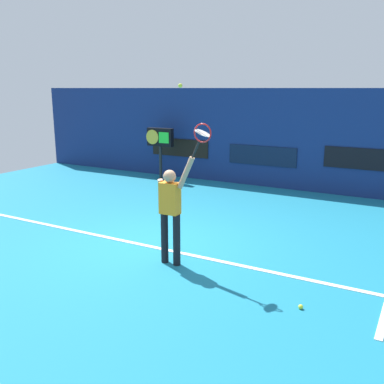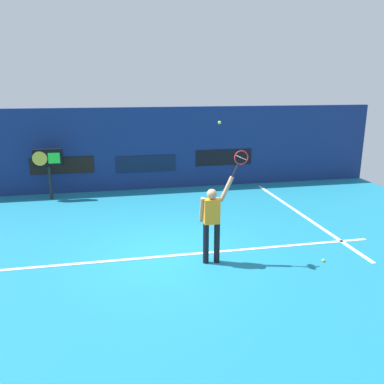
{
  "view_description": "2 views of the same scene",
  "coord_description": "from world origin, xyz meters",
  "px_view_note": "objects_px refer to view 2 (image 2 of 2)",
  "views": [
    {
      "loc": [
        4.64,
        -6.77,
        3.04
      ],
      "look_at": [
        1.2,
        -0.63,
        1.34
      ],
      "focal_mm": 40.48,
      "sensor_mm": 36.0,
      "label": 1
    },
    {
      "loc": [
        -1.25,
        -8.54,
        3.84
      ],
      "look_at": [
        0.45,
        -0.29,
        1.54
      ],
      "focal_mm": 37.0,
      "sensor_mm": 36.0,
      "label": 2
    }
  ],
  "objects_px": {
    "tennis_racket": "(241,159)",
    "scoreboard_clock": "(48,160)",
    "tennis_ball": "(220,123)",
    "tennis_player": "(212,219)",
    "spare_ball": "(323,260)"
  },
  "relations": [
    {
      "from": "tennis_racket",
      "to": "scoreboard_clock",
      "type": "xyz_separation_m",
      "value": [
        -4.77,
        6.0,
        -0.95
      ]
    },
    {
      "from": "tennis_racket",
      "to": "tennis_ball",
      "type": "xyz_separation_m",
      "value": [
        -0.45,
        0.09,
        0.76
      ]
    },
    {
      "from": "tennis_ball",
      "to": "scoreboard_clock",
      "type": "relative_size",
      "value": 0.04
    },
    {
      "from": "tennis_player",
      "to": "spare_ball",
      "type": "bearing_deg",
      "value": -11.32
    },
    {
      "from": "tennis_racket",
      "to": "scoreboard_clock",
      "type": "relative_size",
      "value": 0.36
    },
    {
      "from": "tennis_racket",
      "to": "scoreboard_clock",
      "type": "distance_m",
      "value": 7.72
    },
    {
      "from": "tennis_ball",
      "to": "spare_ball",
      "type": "xyz_separation_m",
      "value": [
        2.3,
        -0.58,
        -3.04
      ]
    },
    {
      "from": "tennis_player",
      "to": "tennis_ball",
      "type": "xyz_separation_m",
      "value": [
        0.16,
        0.09,
        2.06
      ]
    },
    {
      "from": "tennis_player",
      "to": "tennis_racket",
      "type": "height_order",
      "value": "tennis_racket"
    },
    {
      "from": "tennis_player",
      "to": "scoreboard_clock",
      "type": "height_order",
      "value": "tennis_player"
    },
    {
      "from": "tennis_ball",
      "to": "spare_ball",
      "type": "bearing_deg",
      "value": -14.15
    },
    {
      "from": "tennis_racket",
      "to": "tennis_ball",
      "type": "distance_m",
      "value": 0.89
    },
    {
      "from": "tennis_racket",
      "to": "tennis_player",
      "type": "bearing_deg",
      "value": 179.6
    },
    {
      "from": "tennis_racket",
      "to": "tennis_ball",
      "type": "relative_size",
      "value": 9.11
    },
    {
      "from": "tennis_player",
      "to": "scoreboard_clock",
      "type": "distance_m",
      "value": 7.31
    }
  ]
}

